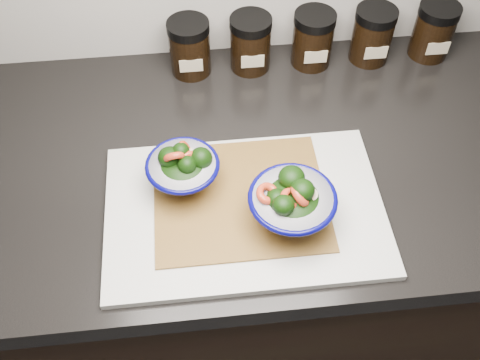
{
  "coord_description": "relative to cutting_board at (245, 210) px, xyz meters",
  "views": [
    {
      "loc": [
        -0.24,
        0.8,
        1.65
      ],
      "look_at": [
        -0.18,
        1.35,
        0.96
      ],
      "focal_mm": 42.0,
      "sensor_mm": 36.0,
      "label": 1
    }
  ],
  "objects": [
    {
      "name": "spice_jar_b",
      "position": [
        0.05,
        0.36,
        0.05
      ],
      "size": [
        0.08,
        0.08,
        0.11
      ],
      "color": "black",
      "rests_on": "countertop"
    },
    {
      "name": "bamboo_mat",
      "position": [
        -0.01,
        0.02,
        0.01
      ],
      "size": [
        0.28,
        0.24,
        0.0
      ],
      "primitive_type": "cube",
      "color": "#A37A31",
      "rests_on": "cutting_board"
    },
    {
      "name": "spice_jar_a",
      "position": [
        -0.07,
        0.36,
        0.05
      ],
      "size": [
        0.08,
        0.08,
        0.11
      ],
      "color": "black",
      "rests_on": "countertop"
    },
    {
      "name": "spice_jar_d",
      "position": [
        0.3,
        0.36,
        0.05
      ],
      "size": [
        0.08,
        0.08,
        0.11
      ],
      "color": "black",
      "rests_on": "countertop"
    },
    {
      "name": "countertop",
      "position": [
        0.17,
        0.12,
        -0.03
      ],
      "size": [
        3.5,
        0.6,
        0.04
      ],
      "primitive_type": "cube",
      "color": "black",
      "rests_on": "cabinet"
    },
    {
      "name": "cutting_board",
      "position": [
        0.0,
        0.0,
        0.0
      ],
      "size": [
        0.45,
        0.3,
        0.01
      ],
      "primitive_type": "cube",
      "color": "silver",
      "rests_on": "countertop"
    },
    {
      "name": "spice_jar_e",
      "position": [
        0.42,
        0.36,
        0.05
      ],
      "size": [
        0.08,
        0.08,
        0.11
      ],
      "color": "black",
      "rests_on": "countertop"
    },
    {
      "name": "bowl_left",
      "position": [
        -0.09,
        0.06,
        0.05
      ],
      "size": [
        0.12,
        0.12,
        0.1
      ],
      "rotation": [
        0.0,
        0.0,
        0.27
      ],
      "color": "white",
      "rests_on": "bamboo_mat"
    },
    {
      "name": "cabinet",
      "position": [
        0.17,
        0.12,
        -0.48
      ],
      "size": [
        3.43,
        0.58,
        0.86
      ],
      "primitive_type": "cube",
      "color": "black",
      "rests_on": "ground"
    },
    {
      "name": "spice_jar_c",
      "position": [
        0.18,
        0.36,
        0.05
      ],
      "size": [
        0.08,
        0.08,
        0.11
      ],
      "color": "black",
      "rests_on": "countertop"
    },
    {
      "name": "bowl_right",
      "position": [
        0.07,
        -0.03,
        0.05
      ],
      "size": [
        0.14,
        0.14,
        0.09
      ],
      "rotation": [
        0.0,
        0.0,
        -0.16
      ],
      "color": "white",
      "rests_on": "bamboo_mat"
    }
  ]
}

